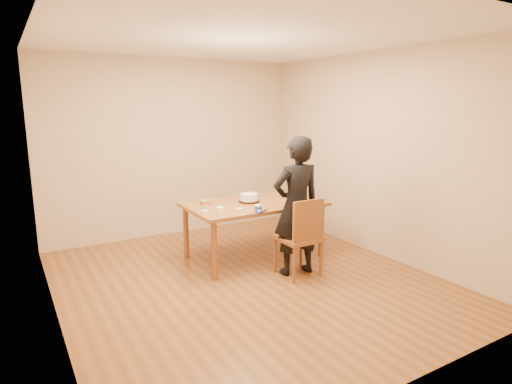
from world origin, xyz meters
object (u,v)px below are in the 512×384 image
dining_table (254,204)px  person (296,206)px  cake (249,197)px  dining_chair (298,238)px  cake_plate (249,201)px

dining_table → person: size_ratio=1.06×
cake → person: bearing=-76.6°
cake → dining_chair: bearing=-77.3°
cake_plate → person: size_ratio=0.17×
cake_plate → dining_table: bearing=-58.0°
dining_table → cake: size_ratio=7.22×
cake_plate → dining_chair: bearing=-77.3°
person → cake_plate: bearing=-70.7°
dining_table → cake: 0.11m
dining_table → dining_chair: size_ratio=3.81×
dining_chair → cake_plate: 0.91m
cake_plate → person: person is taller
dining_chair → person: person is taller
dining_table → person: bearing=-78.1°
dining_table → dining_chair: dining_table is taller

